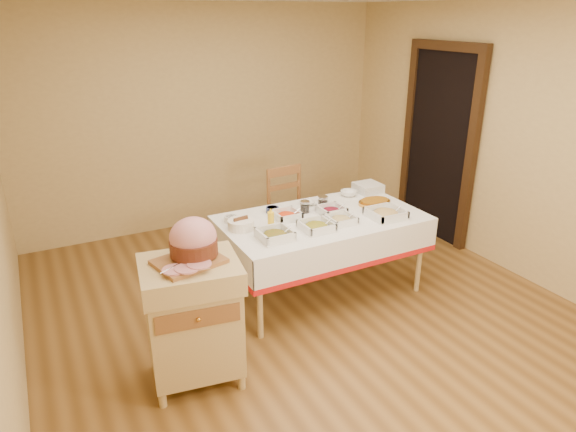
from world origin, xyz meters
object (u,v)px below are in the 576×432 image
object	(u,v)px
bread_basket	(241,224)
plate_stack	(368,188)
dining_table	(322,233)
mustard_bottle	(271,219)
ham_on_board	(193,243)
preserve_jar_right	(323,203)
brass_platter	(374,202)
dining_chair	(291,214)
butcher_cart	(193,315)
preserve_jar_left	(305,207)

from	to	relation	value
bread_basket	plate_stack	size ratio (longest dim) A/B	0.91
dining_table	mustard_bottle	bearing A→B (deg)	179.99
ham_on_board	preserve_jar_right	size ratio (longest dim) A/B	3.70
dining_table	brass_platter	distance (m)	0.65
mustard_bottle	dining_chair	bearing A→B (deg)	51.59
dining_chair	mustard_bottle	size ratio (longest dim) A/B	5.64
butcher_cart	preserve_jar_right	size ratio (longest dim) A/B	7.62
dining_table	dining_chair	size ratio (longest dim) A/B	1.85
bread_basket	dining_chair	bearing A→B (deg)	38.61
ham_on_board	preserve_jar_left	distance (m)	1.56
bread_basket	brass_platter	size ratio (longest dim) A/B	0.67
ham_on_board	preserve_jar_right	distance (m)	1.73
dining_chair	plate_stack	bearing A→B (deg)	-29.25
preserve_jar_right	mustard_bottle	size ratio (longest dim) A/B	0.70
preserve_jar_right	bread_basket	size ratio (longest dim) A/B	0.54
dining_table	bread_basket	distance (m)	0.78
dining_table	preserve_jar_left	world-z (taller)	preserve_jar_left
preserve_jar_left	brass_platter	size ratio (longest dim) A/B	0.33
mustard_bottle	preserve_jar_left	bearing A→B (deg)	22.22
plate_stack	ham_on_board	bearing A→B (deg)	-155.09
dining_table	preserve_jar_right	bearing A→B (deg)	57.33
preserve_jar_left	bread_basket	xyz separation A→B (m)	(-0.67, -0.09, -0.01)
dining_chair	brass_platter	distance (m)	0.92
butcher_cart	dining_chair	bearing A→B (deg)	43.03
dining_table	mustard_bottle	distance (m)	0.57
preserve_jar_left	brass_platter	bearing A→B (deg)	-9.59
butcher_cart	dining_chair	world-z (taller)	dining_chair
dining_chair	ham_on_board	world-z (taller)	ham_on_board
dining_table	preserve_jar_right	distance (m)	0.31
dining_table	bread_basket	world-z (taller)	bread_basket
mustard_bottle	bread_basket	xyz separation A→B (m)	(-0.24, 0.09, -0.04)
ham_on_board	brass_platter	world-z (taller)	ham_on_board
mustard_bottle	brass_platter	size ratio (longest dim) A/B	0.52
dining_table	mustard_bottle	size ratio (longest dim) A/B	10.40
dining_table	bread_basket	size ratio (longest dim) A/B	8.06
bread_basket	brass_platter	bearing A→B (deg)	-1.29
mustard_bottle	brass_platter	distance (m)	1.14
dining_chair	butcher_cart	bearing A→B (deg)	-136.97
preserve_jar_left	preserve_jar_right	size ratio (longest dim) A/B	0.91
brass_platter	plate_stack	bearing A→B (deg)	64.33
ham_on_board	mustard_bottle	size ratio (longest dim) A/B	2.58
butcher_cart	ham_on_board	bearing A→B (deg)	38.05
butcher_cart	bread_basket	bearing A→B (deg)	47.75
preserve_jar_left	bread_basket	size ratio (longest dim) A/B	0.49
preserve_jar_left	preserve_jar_right	distance (m)	0.20
preserve_jar_left	brass_platter	xyz separation A→B (m)	(0.70, -0.12, -0.03)
butcher_cart	mustard_bottle	xyz separation A→B (m)	(0.92, 0.66, 0.31)
dining_chair	brass_platter	world-z (taller)	dining_chair
butcher_cart	ham_on_board	size ratio (longest dim) A/B	2.06
bread_basket	brass_platter	xyz separation A→B (m)	(1.38, -0.03, -0.02)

